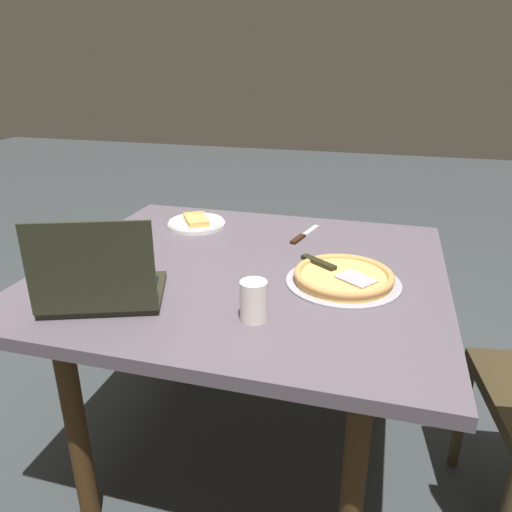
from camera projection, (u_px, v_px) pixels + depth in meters
name	position (u px, v px, depth m)	size (l,w,h in m)	color
ground_plane	(247.00, 449.00, 1.74)	(12.00, 12.00, 0.00)	#34393B
dining_table	(245.00, 290.00, 1.50)	(1.17, 1.07, 0.71)	#534A53
laptop	(102.00, 286.00, 1.23)	(0.36, 0.32, 0.25)	black
pizza_plate	(196.00, 223.00, 1.82)	(0.21, 0.21, 0.04)	white
pizza_tray	(343.00, 277.00, 1.36)	(0.32, 0.32, 0.04)	#9D9BA9
table_knife	(303.00, 236.00, 1.71)	(0.07, 0.22, 0.01)	silver
drink_cup	(254.00, 300.00, 1.15)	(0.07, 0.07, 0.10)	silver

